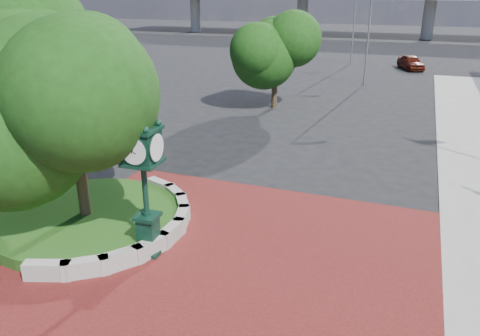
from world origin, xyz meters
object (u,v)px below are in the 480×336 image
at_px(post_clock, 144,176).
at_px(street_lamp_far, 357,16).
at_px(parked_car, 411,62).
at_px(street_lamp_near, 372,24).

xyz_separation_m(post_clock, street_lamp_far, (0.15, 40.15, 2.33)).
bearing_deg(parked_car, street_lamp_far, 142.81).
height_order(post_clock, parked_car, post_clock).
height_order(street_lamp_near, street_lamp_far, street_lamp_near).
xyz_separation_m(street_lamp_near, street_lamp_far, (-2.70, 11.17, -0.01)).
bearing_deg(post_clock, street_lamp_near, 84.38).
distance_m(post_clock, parked_car, 39.12).
relative_size(parked_car, street_lamp_near, 0.50).
distance_m(parked_car, street_lamp_far, 7.22).
xyz_separation_m(parked_car, street_lamp_far, (-5.76, 1.52, 4.09)).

